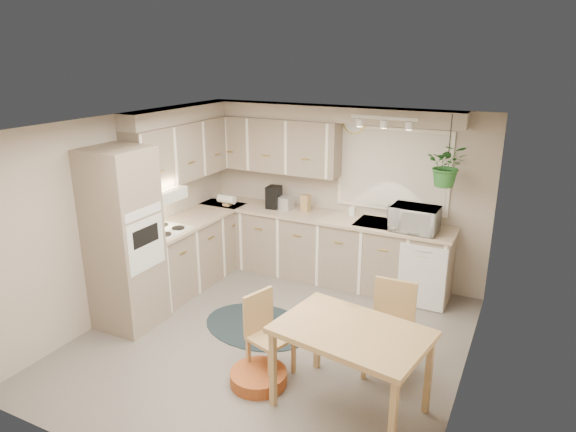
# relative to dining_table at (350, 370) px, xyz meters

# --- Properties ---
(floor) EXTENTS (4.20, 4.20, 0.00)m
(floor) POSITION_rel_dining_table_xyz_m (-1.16, 0.68, -0.40)
(floor) COLOR slate
(floor) RESTS_ON ground
(ceiling) EXTENTS (4.20, 4.20, 0.00)m
(ceiling) POSITION_rel_dining_table_xyz_m (-1.16, 0.68, 2.00)
(ceiling) COLOR silver
(ceiling) RESTS_ON wall_back
(wall_back) EXTENTS (4.00, 0.04, 2.40)m
(wall_back) POSITION_rel_dining_table_xyz_m (-1.16, 2.78, 0.80)
(wall_back) COLOR #AFA191
(wall_back) RESTS_ON floor
(wall_front) EXTENTS (4.00, 0.04, 2.40)m
(wall_front) POSITION_rel_dining_table_xyz_m (-1.16, -1.42, 0.80)
(wall_front) COLOR #AFA191
(wall_front) RESTS_ON floor
(wall_left) EXTENTS (0.04, 4.20, 2.40)m
(wall_left) POSITION_rel_dining_table_xyz_m (-3.16, 0.68, 0.80)
(wall_left) COLOR #AFA191
(wall_left) RESTS_ON floor
(wall_right) EXTENTS (0.04, 4.20, 2.40)m
(wall_right) POSITION_rel_dining_table_xyz_m (0.84, 0.68, 0.80)
(wall_right) COLOR #AFA191
(wall_right) RESTS_ON floor
(base_cab_left) EXTENTS (0.60, 1.85, 0.90)m
(base_cab_left) POSITION_rel_dining_table_xyz_m (-2.86, 1.55, 0.05)
(base_cab_left) COLOR gray
(base_cab_left) RESTS_ON floor
(base_cab_back) EXTENTS (3.60, 0.60, 0.90)m
(base_cab_back) POSITION_rel_dining_table_xyz_m (-1.36, 2.48, 0.05)
(base_cab_back) COLOR gray
(base_cab_back) RESTS_ON floor
(counter_left) EXTENTS (0.64, 1.89, 0.04)m
(counter_left) POSITION_rel_dining_table_xyz_m (-2.85, 1.55, 0.52)
(counter_left) COLOR tan
(counter_left) RESTS_ON base_cab_left
(counter_back) EXTENTS (3.64, 0.64, 0.04)m
(counter_back) POSITION_rel_dining_table_xyz_m (-1.36, 2.47, 0.52)
(counter_back) COLOR tan
(counter_back) RESTS_ON base_cab_back
(oven_stack) EXTENTS (0.65, 0.65, 2.10)m
(oven_stack) POSITION_rel_dining_table_xyz_m (-2.83, 0.30, 0.65)
(oven_stack) COLOR gray
(oven_stack) RESTS_ON floor
(wall_oven_face) EXTENTS (0.02, 0.56, 0.58)m
(wall_oven_face) POSITION_rel_dining_table_xyz_m (-2.51, 0.30, 0.65)
(wall_oven_face) COLOR silver
(wall_oven_face) RESTS_ON oven_stack
(upper_cab_left) EXTENTS (0.35, 2.00, 0.75)m
(upper_cab_left) POSITION_rel_dining_table_xyz_m (-2.98, 1.68, 1.42)
(upper_cab_left) COLOR gray
(upper_cab_left) RESTS_ON wall_left
(upper_cab_back) EXTENTS (2.00, 0.35, 0.75)m
(upper_cab_back) POSITION_rel_dining_table_xyz_m (-2.16, 2.60, 1.42)
(upper_cab_back) COLOR gray
(upper_cab_back) RESTS_ON wall_back
(soffit_left) EXTENTS (0.30, 2.00, 0.20)m
(soffit_left) POSITION_rel_dining_table_xyz_m (-3.01, 1.68, 1.90)
(soffit_left) COLOR #AFA191
(soffit_left) RESTS_ON wall_left
(soffit_back) EXTENTS (3.60, 0.30, 0.20)m
(soffit_back) POSITION_rel_dining_table_xyz_m (-1.36, 2.63, 1.90)
(soffit_back) COLOR #AFA191
(soffit_back) RESTS_ON wall_back
(cooktop) EXTENTS (0.52, 0.58, 0.02)m
(cooktop) POSITION_rel_dining_table_xyz_m (-2.84, 0.98, 0.54)
(cooktop) COLOR silver
(cooktop) RESTS_ON counter_left
(range_hood) EXTENTS (0.40, 0.60, 0.14)m
(range_hood) POSITION_rel_dining_table_xyz_m (-2.86, 0.98, 1.00)
(range_hood) COLOR silver
(range_hood) RESTS_ON upper_cab_left
(window_blinds) EXTENTS (1.40, 0.02, 1.00)m
(window_blinds) POSITION_rel_dining_table_xyz_m (-0.46, 2.75, 1.20)
(window_blinds) COLOR silver
(window_blinds) RESTS_ON wall_back
(window_frame) EXTENTS (1.50, 0.02, 1.10)m
(window_frame) POSITION_rel_dining_table_xyz_m (-0.46, 2.76, 1.20)
(window_frame) COLOR silver
(window_frame) RESTS_ON wall_back
(sink) EXTENTS (0.70, 0.48, 0.10)m
(sink) POSITION_rel_dining_table_xyz_m (-0.46, 2.48, 0.50)
(sink) COLOR #B4B7BC
(sink) RESTS_ON counter_back
(dishwasher_front) EXTENTS (0.58, 0.02, 0.83)m
(dishwasher_front) POSITION_rel_dining_table_xyz_m (0.14, 2.17, 0.02)
(dishwasher_front) COLOR silver
(dishwasher_front) RESTS_ON base_cab_back
(track_light_bar) EXTENTS (0.80, 0.04, 0.04)m
(track_light_bar) POSITION_rel_dining_table_xyz_m (-0.46, 2.23, 1.93)
(track_light_bar) COLOR silver
(track_light_bar) RESTS_ON ceiling
(wall_clock) EXTENTS (0.30, 0.03, 0.30)m
(wall_clock) POSITION_rel_dining_table_xyz_m (-1.01, 2.75, 1.78)
(wall_clock) COLOR gold
(wall_clock) RESTS_ON wall_back
(dining_table) EXTENTS (1.40, 1.05, 0.80)m
(dining_table) POSITION_rel_dining_table_xyz_m (0.00, 0.00, 0.00)
(dining_table) COLOR tan
(dining_table) RESTS_ON floor
(chair_left) EXTENTS (0.49, 0.49, 0.83)m
(chair_left) POSITION_rel_dining_table_xyz_m (-0.88, 0.16, 0.01)
(chair_left) COLOR tan
(chair_left) RESTS_ON floor
(chair_back) EXTENTS (0.45, 0.45, 0.94)m
(chair_back) POSITION_rel_dining_table_xyz_m (0.15, 0.67, 0.07)
(chair_back) COLOR tan
(chair_back) RESTS_ON floor
(braided_rug) EXTENTS (1.46, 1.18, 0.01)m
(braided_rug) POSITION_rel_dining_table_xyz_m (-1.46, 0.89, -0.40)
(braided_rug) COLOR black
(braided_rug) RESTS_ON floor
(pet_bed) EXTENTS (0.71, 0.71, 0.13)m
(pet_bed) POSITION_rel_dining_table_xyz_m (-0.91, -0.05, -0.34)
(pet_bed) COLOR #9D531F
(pet_bed) RESTS_ON floor
(microwave) EXTENTS (0.58, 0.33, 0.39)m
(microwave) POSITION_rel_dining_table_xyz_m (-0.04, 2.38, 0.73)
(microwave) COLOR silver
(microwave) RESTS_ON counter_back
(soap_bottle) EXTENTS (0.10, 0.18, 0.08)m
(soap_bottle) POSITION_rel_dining_table_xyz_m (-0.95, 2.63, 0.58)
(soap_bottle) COLOR silver
(soap_bottle) RESTS_ON counter_back
(hanging_plant) EXTENTS (0.53, 0.57, 0.40)m
(hanging_plant) POSITION_rel_dining_table_xyz_m (0.29, 2.38, 1.35)
(hanging_plant) COLOR #2B6B2B
(hanging_plant) RESTS_ON ceiling
(coffee_maker) EXTENTS (0.19, 0.23, 0.32)m
(coffee_maker) POSITION_rel_dining_table_xyz_m (-2.07, 2.48, 0.70)
(coffee_maker) COLOR black
(coffee_maker) RESTS_ON counter_back
(toaster) EXTENTS (0.31, 0.20, 0.18)m
(toaster) POSITION_rel_dining_table_xyz_m (-1.94, 2.50, 0.63)
(toaster) COLOR #B4B7BC
(toaster) RESTS_ON counter_back
(knife_block) EXTENTS (0.12, 0.12, 0.24)m
(knife_block) POSITION_rel_dining_table_xyz_m (-1.59, 2.53, 0.66)
(knife_block) COLOR tan
(knife_block) RESTS_ON counter_back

